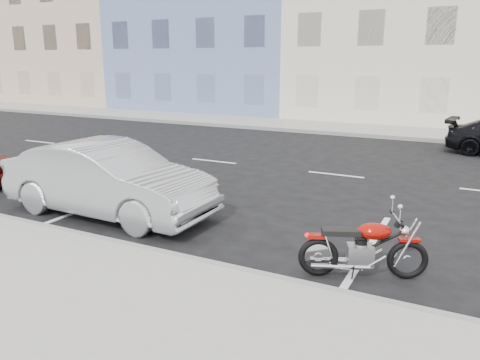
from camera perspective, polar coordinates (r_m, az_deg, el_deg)
The scene contains 9 objects.
ground at distance 13.16m, azimuth 19.99°, elevation -0.33°, with size 120.00×120.00×0.00m, color black.
sidewalk_far at distance 22.56m, azimuth 10.32°, elevation 6.35°, with size 80.00×3.40×0.15m, color gray.
curb_near at distance 9.14m, azimuth -20.24°, elevation -6.17°, with size 80.00×0.12×0.16m, color gray.
curb_far at distance 20.95m, azimuth 8.95°, elevation 5.81°, with size 80.00×0.12×0.16m, color gray.
bldg_far_west at distance 40.03m, azimuth -17.10°, elevation 17.90°, with size 12.00×12.00×12.00m, color tan.
bldg_blue at distance 33.03m, azimuth -0.97°, elevation 20.24°, with size 12.00×12.00×13.00m, color slate.
bldg_cream at distance 29.32m, azimuth 21.43°, elevation 18.57°, with size 12.00×12.00×11.50m, color beige.
motorcycle at distance 7.36m, azimuth 20.02°, elevation -8.17°, with size 1.80×0.91×0.96m.
sedan_silver at distance 10.03m, azimuth -15.78°, elevation 0.08°, with size 1.62×4.64×1.53m, color #979A9E.
Camera 1 is at (1.45, -12.70, 3.16)m, focal length 35.00 mm.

